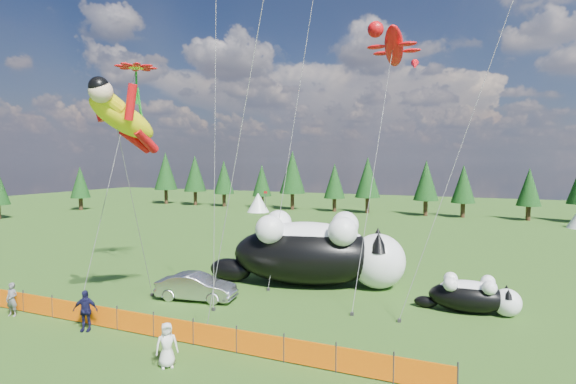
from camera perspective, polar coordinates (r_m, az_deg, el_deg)
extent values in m
plane|color=#123609|center=(22.39, -9.50, -15.46)|extent=(160.00, 160.00, 0.00)
cylinder|color=#262626|center=(26.15, -30.56, -11.84)|extent=(0.06, 0.06, 1.10)
cylinder|color=#262626|center=(24.62, -27.74, -12.72)|extent=(0.06, 0.06, 1.10)
cylinder|color=#262626|center=(23.15, -24.53, -13.68)|extent=(0.06, 0.06, 1.10)
cylinder|color=#262626|center=(21.77, -20.87, -14.72)|extent=(0.06, 0.06, 1.10)
cylinder|color=#262626|center=(20.50, -16.69, -15.81)|extent=(0.06, 0.06, 1.10)
cylinder|color=#262626|center=(19.35, -11.93, -16.95)|extent=(0.06, 0.06, 1.10)
cylinder|color=#262626|center=(18.34, -6.55, -18.10)|extent=(0.06, 0.06, 1.10)
cylinder|color=#262626|center=(17.50, -0.52, -19.18)|extent=(0.06, 0.06, 1.10)
cylinder|color=#262626|center=(16.87, 6.12, -20.14)|extent=(0.06, 0.06, 1.10)
cylinder|color=#262626|center=(16.45, 13.26, -20.88)|extent=(0.06, 0.06, 1.10)
cylinder|color=#262626|center=(16.27, 20.73, -21.33)|extent=(0.06, 0.06, 1.10)
cube|color=#F85E05|center=(26.95, -31.84, -11.53)|extent=(2.00, 0.04, 0.90)
cube|color=#F85E05|center=(25.39, -29.19, -12.38)|extent=(2.00, 0.04, 0.90)
cube|color=#F85E05|center=(23.89, -26.18, -13.31)|extent=(2.00, 0.04, 0.90)
cube|color=#F85E05|center=(22.47, -22.75, -14.31)|extent=(2.00, 0.04, 0.90)
cube|color=#F85E05|center=(21.14, -18.84, -15.39)|extent=(2.00, 0.04, 0.90)
cube|color=#F85E05|center=(19.92, -14.38, -16.52)|extent=(2.00, 0.04, 0.90)
cube|color=#F85E05|center=(18.84, -9.32, -17.67)|extent=(2.00, 0.04, 0.90)
cube|color=#F85E05|center=(17.92, -3.61, -18.80)|extent=(2.00, 0.04, 0.90)
cube|color=#F85E05|center=(17.18, 2.73, -19.83)|extent=(2.00, 0.04, 0.90)
cube|color=#F85E05|center=(16.65, 9.64, -20.70)|extent=(2.00, 0.04, 0.90)
cube|color=#F85E05|center=(16.35, 16.97, -21.30)|extent=(2.00, 0.04, 0.90)
ellipsoid|color=black|center=(27.17, 2.41, -8.00)|extent=(9.68, 6.10, 3.59)
ellipsoid|color=white|center=(27.00, 2.42, -6.14)|extent=(7.27, 4.44, 2.19)
sphere|color=white|center=(26.99, 11.35, -8.59)|extent=(3.19, 3.19, 3.19)
sphere|color=#D95479|center=(27.05, 14.25, -8.61)|extent=(0.45, 0.45, 0.45)
ellipsoid|color=black|center=(28.45, -7.32, -9.75)|extent=(3.03, 1.99, 1.39)
cone|color=black|center=(25.80, 11.43, -6.29)|extent=(1.12, 1.12, 1.12)
cone|color=black|center=(27.68, 11.35, -5.58)|extent=(1.12, 1.12, 1.12)
sphere|color=white|center=(27.95, 7.25, -4.16)|extent=(1.67, 1.67, 1.67)
sphere|color=white|center=(25.39, 6.95, -4.99)|extent=(1.67, 1.67, 1.67)
sphere|color=white|center=(28.47, -1.21, -3.98)|extent=(1.67, 1.67, 1.67)
sphere|color=white|center=(25.96, -2.34, -4.76)|extent=(1.67, 1.67, 1.67)
ellipsoid|color=black|center=(24.32, 21.89, -12.28)|extent=(3.81, 1.93, 1.49)
ellipsoid|color=white|center=(24.22, 21.92, -11.43)|extent=(2.88, 1.39, 0.91)
sphere|color=white|center=(24.46, 26.06, -12.50)|extent=(1.32, 1.32, 1.32)
sphere|color=#D95479|center=(24.53, 27.40, -12.50)|extent=(0.19, 0.19, 0.19)
ellipsoid|color=black|center=(24.46, 17.08, -13.18)|extent=(1.19, 0.64, 0.58)
cone|color=black|center=(23.94, 26.19, -11.55)|extent=(0.46, 0.46, 0.46)
cone|color=black|center=(24.70, 26.00, -11.06)|extent=(0.46, 0.46, 0.46)
sphere|color=white|center=(24.70, 24.04, -10.39)|extent=(0.70, 0.70, 0.70)
sphere|color=white|center=(23.66, 24.22, -11.03)|extent=(0.70, 0.70, 0.70)
sphere|color=white|center=(24.64, 19.94, -10.32)|extent=(0.70, 0.70, 0.70)
sphere|color=white|center=(23.60, 19.93, -10.95)|extent=(0.70, 0.70, 0.70)
imported|color=#B6B7BB|center=(25.00, -11.55, -11.71)|extent=(4.46, 2.17, 1.41)
imported|color=slate|center=(25.73, -31.65, -11.54)|extent=(0.65, 0.49, 1.62)
imported|color=#141437|center=(22.12, -24.36, -13.55)|extent=(1.19, 0.94, 1.81)
imported|color=silver|center=(17.61, -15.14, -18.24)|extent=(0.93, 0.93, 1.63)
cylinder|color=#595959|center=(23.83, -18.42, -2.64)|extent=(0.03, 0.03, 9.90)
cube|color=#262626|center=(26.41, -16.88, -12.36)|extent=(0.15, 0.15, 0.16)
cylinder|color=#595959|center=(25.89, 11.13, 4.02)|extent=(0.03, 0.03, 17.42)
cube|color=#262626|center=(22.56, 8.14, -15.08)|extent=(0.15, 0.15, 0.16)
cylinder|color=#595959|center=(26.42, -21.62, 1.84)|extent=(0.03, 0.03, 13.90)
cube|color=#262626|center=(25.41, -24.89, -13.21)|extent=(0.15, 0.15, 0.16)
cube|color=#198D21|center=(28.78, -18.64, 10.51)|extent=(0.18, 0.18, 3.85)
cylinder|color=#595959|center=(24.51, -9.26, 8.44)|extent=(0.03, 0.03, 19.00)
cube|color=#262626|center=(23.32, -9.45, -14.46)|extent=(0.15, 0.15, 0.16)
cylinder|color=#595959|center=(24.12, 22.65, 9.90)|extent=(0.03, 0.03, 21.72)
cube|color=#262626|center=(22.11, 13.96, -15.56)|extent=(0.15, 0.15, 0.16)
cylinder|color=#595959|center=(19.00, -6.56, 4.62)|extent=(0.03, 0.03, 15.26)
cube|color=#262626|center=(20.32, -10.39, -17.31)|extent=(0.15, 0.15, 0.16)
cylinder|color=#595959|center=(27.71, 0.90, 9.65)|extent=(0.03, 0.03, 20.82)
cube|color=#262626|center=(26.29, -2.52, -12.26)|extent=(0.15, 0.15, 0.16)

